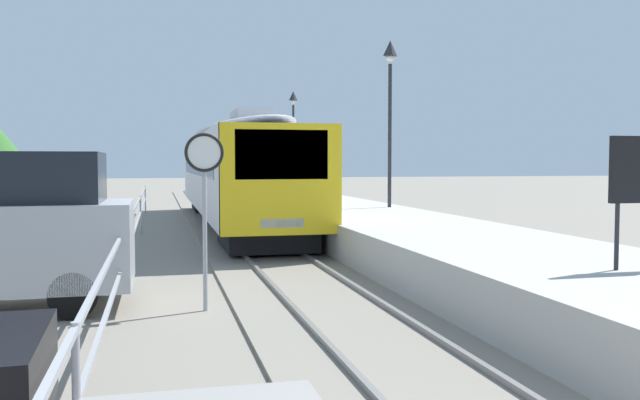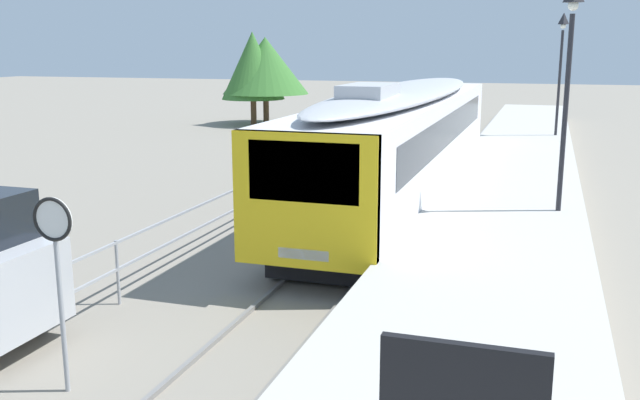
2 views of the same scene
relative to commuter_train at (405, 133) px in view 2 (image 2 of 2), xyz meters
name	(u,v)px [view 2 (image 2 of 2)]	position (x,y,z in m)	size (l,w,h in m)	color
ground_plane	(307,199)	(-3.00, -0.66, -2.15)	(160.00, 160.00, 0.00)	gray
track_rails	(399,204)	(0.00, -0.66, -2.11)	(3.20, 60.00, 0.14)	gray
commuter_train	(405,133)	(0.00, 0.00, 0.00)	(2.82, 19.34, 3.74)	silver
station_platform	(509,198)	(3.25, -0.66, -1.70)	(3.90, 60.00, 0.90)	#B7B5AD
platform_lamp_mid_platform	(570,53)	(4.56, -3.96, 2.48)	(0.34, 0.34, 5.35)	#232328
platform_lamp_far_end	(561,51)	(4.56, 11.81, 2.48)	(0.34, 0.34, 5.35)	#232328
speed_limit_sign	(55,246)	(-2.02, -13.88, -0.02)	(0.61, 0.10, 2.81)	#9EA0A5
carpark_fence	(117,258)	(-3.30, -10.66, -1.24)	(0.06, 36.06, 1.25)	#9EA0A5
tree_behind_carpark	(253,66)	(-13.42, 19.32, 1.52)	(3.91, 3.91, 5.74)	brown
tree_behind_station_far	(265,66)	(-12.85, 19.99, 1.51)	(5.40, 5.40, 5.42)	brown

